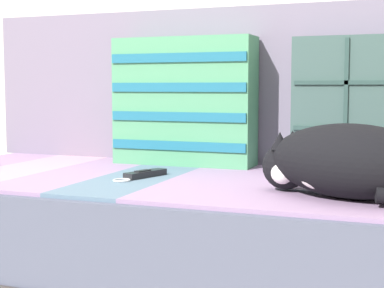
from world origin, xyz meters
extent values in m
cube|color=#3D3838|center=(0.00, 0.11, 0.10)|extent=(1.76, 0.88, 0.20)
cube|color=#4C5166|center=(0.00, 0.11, 0.31)|extent=(1.73, 0.86, 0.22)
cube|color=#C6899E|center=(-0.52, 0.09, 0.43)|extent=(0.21, 0.78, 0.01)
cube|color=gray|center=(-0.31, 0.09, 0.43)|extent=(0.21, 0.78, 0.01)
cube|color=slate|center=(-0.10, 0.09, 0.43)|extent=(0.21, 0.78, 0.01)
cube|color=gray|center=(0.10, 0.09, 0.43)|extent=(0.21, 0.78, 0.01)
cube|color=gray|center=(0.31, 0.09, 0.43)|extent=(0.21, 0.78, 0.01)
cube|color=gray|center=(0.52, 0.09, 0.43)|extent=(0.21, 0.78, 0.01)
cube|color=slate|center=(0.00, 0.48, 0.69)|extent=(1.73, 0.14, 0.52)
cube|color=#38514C|center=(0.53, 0.34, 0.64)|extent=(0.48, 0.13, 0.41)
cube|color=#28423D|center=(0.53, 0.27, 0.57)|extent=(0.46, 0.01, 0.01)
cube|color=#28423D|center=(0.45, 0.27, 0.64)|extent=(0.01, 0.01, 0.39)
cube|color=#28423D|center=(0.53, 0.27, 0.70)|extent=(0.46, 0.01, 0.01)
cube|color=#4C9366|center=(-0.08, 0.34, 0.64)|extent=(0.47, 0.13, 0.42)
cube|color=#1E667F|center=(-0.08, 0.27, 0.50)|extent=(0.46, 0.01, 0.03)
cube|color=#1E667F|center=(-0.08, 0.27, 0.59)|extent=(0.46, 0.01, 0.03)
cube|color=#1E667F|center=(-0.08, 0.27, 0.69)|extent=(0.46, 0.01, 0.03)
cube|color=#1E667F|center=(-0.08, 0.27, 0.78)|extent=(0.46, 0.01, 0.03)
ellipsoid|color=black|center=(0.50, -0.09, 0.52)|extent=(0.44, 0.32, 0.17)
sphere|color=black|center=(0.34, -0.04, 0.49)|extent=(0.12, 0.12, 0.12)
sphere|color=white|center=(0.34, -0.08, 0.48)|extent=(0.06, 0.06, 0.06)
ellipsoid|color=white|center=(0.45, -0.14, 0.49)|extent=(0.12, 0.05, 0.08)
cone|color=black|center=(0.33, -0.08, 0.56)|extent=(0.04, 0.04, 0.04)
cone|color=black|center=(0.35, -0.01, 0.56)|extent=(0.04, 0.04, 0.04)
cube|color=black|center=(-0.08, 0.03, 0.44)|extent=(0.08, 0.15, 0.02)
cube|color=black|center=(-0.08, 0.02, 0.45)|extent=(0.03, 0.05, 0.00)
cube|color=black|center=(-0.06, 0.10, 0.44)|extent=(0.03, 0.02, 0.02)
torus|color=silver|center=(-0.11, -0.06, 0.43)|extent=(0.06, 0.06, 0.01)
camera|label=1|loc=(0.64, -1.48, 0.69)|focal=55.00mm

